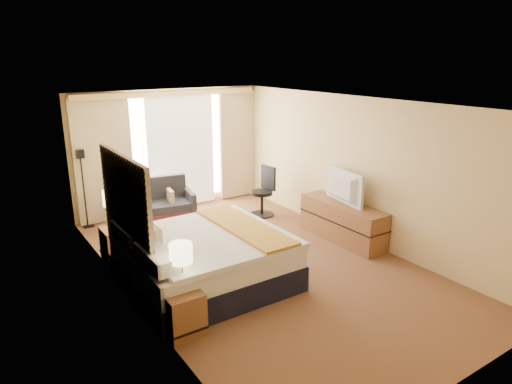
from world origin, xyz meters
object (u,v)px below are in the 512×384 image
media_dresser (342,222)px  television (339,187)px  loveseat (158,208)px  lamp_right (112,199)px  floor_lamp (82,173)px  desk_chair (264,194)px  lamp_left (181,254)px  nightstand_right (117,244)px  bed (205,259)px  nightstand_left (181,311)px

media_dresser → television: television is taller
loveseat → lamp_right: bearing=-124.8°
floor_lamp → desk_chair: (3.32, -1.36, -0.63)m
floor_lamp → lamp_right: 1.77m
desk_chair → lamp_left: lamp_left is taller
media_dresser → floor_lamp: floor_lamp is taller
floor_lamp → lamp_left: bearing=-88.9°
desk_chair → lamp_right: size_ratio=1.66×
media_dresser → lamp_right: bearing=157.5°
lamp_right → television: television is taller
nightstand_right → television: size_ratio=0.52×
media_dresser → bed: 2.90m
bed → lamp_left: 1.30m
desk_chair → lamp_right: lamp_right is taller
bed → lamp_left: (-0.75, -0.86, 0.60)m
loveseat → television: size_ratio=1.45×
nightstand_right → lamp_right: 0.77m
nightstand_right → lamp_right: bearing=84.3°
television → media_dresser: bearing=-136.0°
bed → floor_lamp: floor_lamp is taller
media_dresser → bed: (-2.89, -0.13, 0.05)m
lamp_left → television: television is taller
media_dresser → lamp_right: lamp_right is taller
lamp_left → lamp_right: (-0.05, 2.53, 0.03)m
nightstand_left → loveseat: (1.26, 3.85, 0.02)m
nightstand_right → floor_lamp: size_ratio=0.35×
bed → television: (2.84, 0.20, 0.60)m
television → bed: bearing=102.8°
desk_chair → lamp_left: (-3.24, -2.94, 0.54)m
nightstand_right → loveseat: loveseat is taller
nightstand_left → nightstand_right: bearing=90.0°
lamp_left → loveseat: bearing=72.4°
bed → loveseat: (0.45, 2.93, -0.11)m
nightstand_right → desk_chair: size_ratio=0.53×
lamp_left → lamp_right: bearing=91.1°
bed → lamp_left: size_ratio=3.83×
loveseat → desk_chair: size_ratio=1.45×
nightstand_left → nightstand_right: (0.00, 2.50, 0.00)m
nightstand_right → floor_lamp: floor_lamp is taller
bed → loveseat: bearing=81.2°
nightstand_left → television: 3.89m
nightstand_left → nightstand_right: 2.50m
nightstand_right → desk_chair: bearing=8.5°
nightstand_left → loveseat: 4.05m
bed → television: television is taller
floor_lamp → lamp_right: floor_lamp is taller
lamp_left → television: (3.59, 1.07, -0.00)m
nightstand_right → lamp_left: lamp_left is taller
bed → media_dresser: bearing=2.6°
bed → loveseat: size_ratio=1.48×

